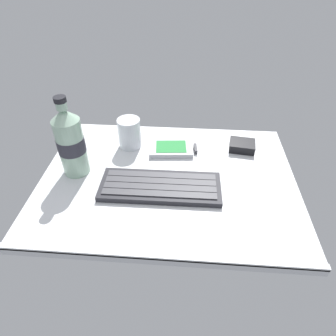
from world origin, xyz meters
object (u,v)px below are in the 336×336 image
at_px(water_bottle, 71,142).
at_px(handheld_device, 173,149).
at_px(juice_cup, 130,134).
at_px(charger_block, 242,146).
at_px(keyboard, 160,186).

bearing_deg(water_bottle, handheld_device, 23.82).
relative_size(juice_cup, water_bottle, 0.41).
bearing_deg(charger_block, keyboard, -139.77).
height_order(handheld_device, juice_cup, juice_cup).
distance_m(keyboard, handheld_device, 0.16).
relative_size(keyboard, handheld_device, 2.20).
height_order(keyboard, charger_block, charger_block).
bearing_deg(juice_cup, keyboard, -59.52).
xyz_separation_m(juice_cup, charger_block, (0.32, 0.01, -0.03)).
bearing_deg(handheld_device, water_bottle, -156.18).
distance_m(handheld_device, charger_block, 0.20).
distance_m(water_bottle, charger_block, 0.46).
bearing_deg(keyboard, water_bottle, 166.76).
height_order(handheld_device, water_bottle, water_bottle).
distance_m(keyboard, charger_block, 0.28).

